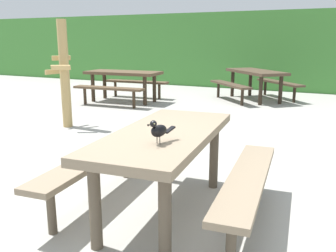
% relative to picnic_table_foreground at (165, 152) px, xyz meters
% --- Properties ---
extents(ground_plane, '(60.00, 60.00, 0.00)m').
position_rel_picnic_table_foreground_xyz_m(ground_plane, '(-0.15, -0.03, -0.56)').
color(ground_plane, '#A3A099').
extents(hedge_wall, '(28.00, 1.68, 2.31)m').
position_rel_picnic_table_foreground_xyz_m(hedge_wall, '(-0.15, 9.23, 0.60)').
color(hedge_wall, '#428438').
rests_on(hedge_wall, ground).
extents(picnic_table_foreground, '(1.84, 1.86, 0.74)m').
position_rel_picnic_table_foreground_xyz_m(picnic_table_foreground, '(0.00, 0.00, 0.00)').
color(picnic_table_foreground, '#84725B').
rests_on(picnic_table_foreground, ground).
extents(bird_grackle, '(0.11, 0.28, 0.18)m').
position_rel_picnic_table_foreground_xyz_m(bird_grackle, '(0.13, -0.37, 0.29)').
color(bird_grackle, black).
rests_on(bird_grackle, picnic_table_foreground).
extents(picnic_table_mid_left, '(2.40, 2.40, 0.74)m').
position_rel_picnic_table_foreground_xyz_m(picnic_table_mid_left, '(-0.68, 6.49, 0.00)').
color(picnic_table_mid_left, '#473828').
rests_on(picnic_table_mid_left, ground).
extents(picnic_table_mid_right, '(1.84, 1.78, 0.74)m').
position_rel_picnic_table_foreground_xyz_m(picnic_table_mid_right, '(-3.51, 4.83, 0.00)').
color(picnic_table_mid_right, brown).
rests_on(picnic_table_mid_right, ground).
extents(stalk_post_left_side, '(0.56, 0.56, 1.81)m').
position_rel_picnic_table_foreground_xyz_m(stalk_post_left_side, '(-2.97, 2.17, 0.36)').
color(stalk_post_left_side, tan).
rests_on(stalk_post_left_side, ground).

